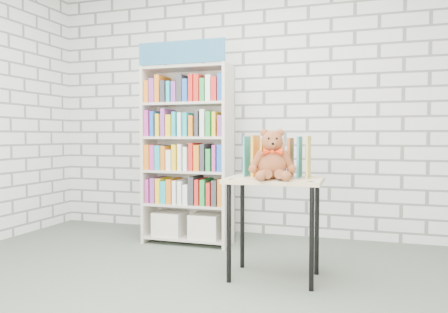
% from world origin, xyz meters
% --- Properties ---
extents(ground, '(4.50, 4.50, 0.00)m').
position_xyz_m(ground, '(0.00, 0.00, 0.00)').
color(ground, '#495346').
rests_on(ground, ground).
extents(room_shell, '(4.52, 4.02, 2.81)m').
position_xyz_m(room_shell, '(0.00, 0.00, 1.78)').
color(room_shell, silver).
rests_on(room_shell, ground).
extents(bookshelf, '(0.87, 0.34, 1.96)m').
position_xyz_m(bookshelf, '(-0.39, 1.36, 0.89)').
color(bookshelf, beige).
rests_on(bookshelf, ground).
extents(display_table, '(0.70, 0.49, 0.75)m').
position_xyz_m(display_table, '(0.64, 0.55, 0.65)').
color(display_table, tan).
rests_on(display_table, ground).
extents(table_books, '(0.49, 0.22, 0.29)m').
position_xyz_m(table_books, '(0.64, 0.67, 0.90)').
color(table_books, '#2BA1BA').
rests_on(table_books, display_table).
extents(teddy_bear, '(0.33, 0.32, 0.36)m').
position_xyz_m(teddy_bear, '(0.64, 0.44, 0.90)').
color(teddy_bear, brown).
rests_on(teddy_bear, display_table).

